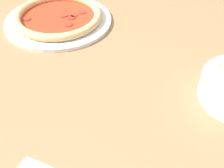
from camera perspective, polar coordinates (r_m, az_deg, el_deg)
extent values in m
cube|color=#99724C|center=(0.84, -4.38, 0.95)|extent=(1.31, 1.08, 0.03)
cylinder|color=olive|center=(1.66, -6.33, 8.05)|extent=(0.06, 0.06, 0.69)
cylinder|color=white|center=(1.06, -9.77, 11.32)|extent=(0.35, 0.35, 0.01)
torus|color=#DBB77A|center=(1.05, -9.88, 12.21)|extent=(0.29, 0.29, 0.03)
cylinder|color=red|center=(1.06, -9.82, 11.74)|extent=(0.26, 0.26, 0.01)
cylinder|color=#A83323|center=(1.05, -7.50, 11.92)|extent=(0.03, 0.03, 0.00)
cylinder|color=#A83323|center=(1.07, -15.34, 11.42)|extent=(0.03, 0.03, 0.00)
cylinder|color=#A83323|center=(1.06, -7.03, 12.38)|extent=(0.03, 0.03, 0.00)
cylinder|color=#A83323|center=(1.01, -7.94, 10.76)|extent=(0.03, 0.03, 0.00)
cylinder|color=#A83323|center=(1.08, -5.51, 12.97)|extent=(0.03, 0.03, 0.00)
cylinder|color=#A83323|center=(1.06, -8.81, 12.31)|extent=(0.03, 0.03, 0.00)
ellipsoid|color=tan|center=(0.81, 18.92, 2.74)|extent=(0.04, 0.03, 0.02)
ellipsoid|color=tan|center=(0.79, 19.51, 0.76)|extent=(0.04, 0.04, 0.02)
ellipsoid|color=#998466|center=(0.75, 18.83, -1.36)|extent=(0.04, 0.03, 0.02)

